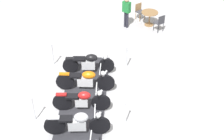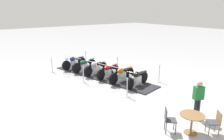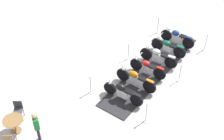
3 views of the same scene
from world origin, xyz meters
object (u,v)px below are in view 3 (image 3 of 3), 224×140
Objects in this scene: motorcycle_copper at (135,79)px; stanchion_right_front at (158,27)px; motorcycle_black at (123,92)px; bystander_person at (36,125)px; motorcycle_navy at (177,37)px; cafe_table at (13,123)px; stanchion_left_rear at (146,116)px; cafe_chair_across_table at (10,139)px; stanchion_right_rear at (91,87)px; motorcycle_forest at (168,47)px; motorcycle_maroon at (147,67)px; cafe_chair_near_table at (18,109)px; motorcycle_chrome at (158,56)px; stanchion_left_front at (205,45)px; stanchion_left_mid at (180,75)px; stanchion_right_mid at (128,55)px.

stanchion_right_front reaches higher than motorcycle_copper.
motorcycle_copper is 1.16m from motorcycle_black.
bystander_person is (5.41, -0.44, 0.45)m from motorcycle_copper.
motorcycle_navy is 5.79m from motorcycle_black.
motorcycle_copper reaches higher than cafe_table.
cafe_chair_across_table is (5.15, -2.88, 0.17)m from stanchion_left_rear.
motorcycle_copper is 2.19× the size of stanchion_right_rear.
bystander_person reaches higher than motorcycle_black.
motorcycle_forest is at bearing 174.39° from cafe_table.
stanchion_right_rear is at bearing 58.42° from motorcycle_maroon.
cafe_chair_near_table is (4.06, -4.11, 0.20)m from stanchion_left_rear.
stanchion_right_front reaches higher than motorcycle_maroon.
motorcycle_maroon is 6.80m from cafe_chair_near_table.
stanchion_right_rear reaches higher than motorcycle_black.
motorcycle_maroon is (1.13, 0.23, -0.02)m from motorcycle_chrome.
stanchion_right_front is at bearing -73.58° from motorcycle_copper.
stanchion_left_rear is (3.58, 2.37, -0.19)m from motorcycle_chrome.
stanchion_left_front is 1.17× the size of cafe_chair_near_table.
motorcycle_black is at bearing 15.27° from bystander_person.
motorcycle_copper is 2.11× the size of stanchion_left_front.
motorcycle_chrome is at bearing -92.17° from motorcycle_maroon.
cafe_chair_near_table is 1.79m from bystander_person.
stanchion_left_rear reaches higher than stanchion_right_rear.
bystander_person is at bearing -75.35° from cafe_chair_across_table.
stanchion_right_front is at bearing 35.86° from bystander_person.
motorcycle_chrome is at bearing -90.64° from motorcycle_copper.
stanchion_left_rear is (6.66, 1.31, -0.04)m from stanchion_left_front.
motorcycle_navy is at bearing -139.42° from stanchion_left_mid.
bystander_person is at bearing 114.48° from cafe_table.
cafe_chair_near_table is at bearing -25.01° from stanchion_left_mid.
motorcycle_navy is at bearing -90.58° from motorcycle_copper.
motorcycle_navy is 1.16m from motorcycle_forest.
motorcycle_navy reaches higher than cafe_chair_across_table.
motorcycle_chrome is (1.14, 0.22, 0.02)m from motorcycle_forest.
stanchion_right_front is 7.50m from stanchion_left_rear.
motorcycle_copper is 2.34m from stanchion_left_rear.
motorcycle_forest is 2.35× the size of cafe_chair_near_table.
stanchion_left_mid reaches higher than cafe_chair_across_table.
motorcycle_navy is 1.99× the size of stanchion_left_front.
stanchion_right_front is at bearing -17.92° from motorcycle_navy.
motorcycle_navy is 2.09× the size of stanchion_right_mid.
stanchion_right_mid is (0.87, -1.43, -0.23)m from motorcycle_chrome.
stanchion_right_front is 11.30m from cafe_chair_across_table.
motorcycle_chrome is at bearing -92.73° from motorcycle_black.
bystander_person is (8.82, 0.21, 0.48)m from motorcycle_forest.
motorcycle_copper is at bearing 87.14° from motorcycle_maroon.
cafe_table is at bearing 65.54° from motorcycle_maroon.
motorcycle_copper reaches higher than motorcycle_navy.
cafe_chair_near_table is at bearing 112.89° from bystander_person.
stanchion_right_mid is 1.12× the size of cafe_chair_near_table.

